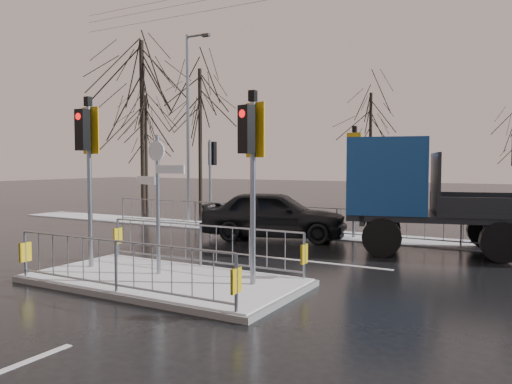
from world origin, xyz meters
The scene contains 12 objects.
ground centered at (0.00, 0.00, 0.00)m, with size 120.00×120.00×0.00m, color black.
snow_verge centered at (0.00, 8.60, 0.02)m, with size 30.00×2.00×0.04m, color white.
lane_markings centered at (0.00, -0.33, 0.00)m, with size 8.00×11.38×0.01m.
traffic_island centered at (-0.01, 0.01, 0.39)m, with size 6.00×3.04×4.15m.
far_kerb_fixtures centered at (0.29, 8.09, 1.02)m, with size 18.00×0.65×3.83m.
car_far_lane centered at (-0.82, 6.81, 0.84)m, with size 1.98×4.93×1.68m, color black.
flatbed_truck centered at (4.09, 6.78, 1.77)m, with size 7.59×4.28×3.32m.
tree_near_a centered at (-10.50, 11.00, 6.11)m, with size 4.75×4.75×8.97m.
tree_near_b centered at (-8.00, 12.50, 5.15)m, with size 4.00×4.00×7.55m.
tree_near_c centered at (-12.50, 13.50, 4.50)m, with size 3.50×3.50×6.61m.
tree_far_a centered at (-2.00, 22.00, 4.82)m, with size 3.75×3.75×7.08m.
street_lamp_left centered at (-6.43, 9.50, 4.49)m, with size 1.25×0.18×8.20m.
Camera 1 is at (6.96, -8.29, 2.61)m, focal length 35.00 mm.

